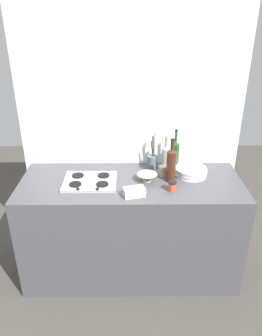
# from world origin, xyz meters

# --- Properties ---
(ground_plane) EXTENTS (6.00, 6.00, 0.00)m
(ground_plane) POSITION_xyz_m (0.00, 0.00, 0.00)
(ground_plane) COLOR #47423D
(ground_plane) RESTS_ON ground
(counter_block) EXTENTS (1.80, 0.70, 0.90)m
(counter_block) POSITION_xyz_m (0.00, 0.00, 0.45)
(counter_block) COLOR #4C4C51
(counter_block) RESTS_ON ground
(backsplash_panel) EXTENTS (1.90, 0.06, 2.52)m
(backsplash_panel) POSITION_xyz_m (0.00, 0.38, 1.26)
(backsplash_panel) COLOR white
(backsplash_panel) RESTS_ON ground
(stovetop_hob) EXTENTS (0.42, 0.33, 0.04)m
(stovetop_hob) POSITION_xyz_m (-0.33, -0.02, 0.91)
(stovetop_hob) COLOR #B2B2B7
(stovetop_hob) RESTS_ON counter_block
(plate_stack) EXTENTS (0.26, 0.26, 0.07)m
(plate_stack) POSITION_xyz_m (0.50, 0.10, 0.93)
(plate_stack) COLOR white
(plate_stack) RESTS_ON counter_block
(wine_bottle_leftmost) EXTENTS (0.08, 0.08, 0.36)m
(wine_bottle_leftmost) POSITION_xyz_m (0.32, 0.01, 1.05)
(wine_bottle_leftmost) COLOR #472314
(wine_bottle_leftmost) RESTS_ON counter_block
(wine_bottle_mid_left) EXTENTS (0.07, 0.07, 0.32)m
(wine_bottle_mid_left) POSITION_xyz_m (0.29, 0.18, 1.02)
(wine_bottle_mid_left) COLOR gray
(wine_bottle_mid_left) RESTS_ON counter_block
(wine_bottle_mid_right) EXTENTS (0.07, 0.07, 0.37)m
(wine_bottle_mid_right) POSITION_xyz_m (0.37, 0.21, 1.04)
(wine_bottle_mid_right) COLOR #19471E
(wine_bottle_mid_right) RESTS_ON counter_block
(mixing_bowl) EXTENTS (0.16, 0.16, 0.06)m
(mixing_bowl) POSITION_xyz_m (0.13, 0.01, 0.93)
(mixing_bowl) COLOR beige
(mixing_bowl) RESTS_ON counter_block
(butter_dish) EXTENTS (0.17, 0.12, 0.07)m
(butter_dish) POSITION_xyz_m (0.02, -0.23, 0.93)
(butter_dish) COLOR white
(butter_dish) RESTS_ON counter_block
(utensil_crock) EXTENTS (0.08, 0.08, 0.32)m
(utensil_crock) POSITION_xyz_m (0.19, 0.25, 0.97)
(utensil_crock) COLOR slate
(utensil_crock) RESTS_ON counter_block
(condiment_jar_front) EXTENTS (0.06, 0.06, 0.09)m
(condiment_jar_front) POSITION_xyz_m (0.26, 0.09, 0.95)
(condiment_jar_front) COLOR #9E998C
(condiment_jar_front) RESTS_ON counter_block
(condiment_jar_rear) EXTENTS (0.06, 0.06, 0.08)m
(condiment_jar_rear) POSITION_xyz_m (0.31, -0.16, 0.94)
(condiment_jar_rear) COLOR #C64C2D
(condiment_jar_rear) RESTS_ON counter_block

